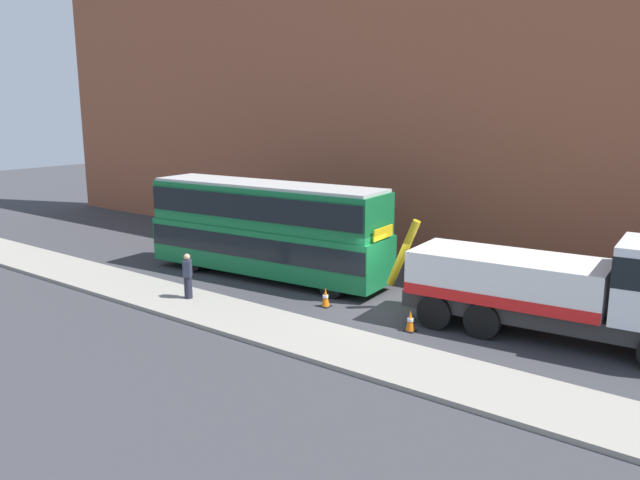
{
  "coord_description": "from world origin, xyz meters",
  "views": [
    {
      "loc": [
        11.3,
        -18.91,
        7.28
      ],
      "look_at": [
        -3.58,
        0.53,
        2.0
      ],
      "focal_mm": 35.46,
      "sensor_mm": 36.0,
      "label": 1
    }
  ],
  "objects_px": {
    "pedestrian_onlooker": "(188,277)",
    "double_decker_bus": "(266,226)",
    "traffic_cone_midway": "(410,321)",
    "traffic_cone_near_bus": "(325,298)",
    "recovery_tow_truck": "(565,287)"
  },
  "relations": [
    {
      "from": "pedestrian_onlooker",
      "to": "double_decker_bus",
      "type": "bearing_deg",
      "value": 55.86
    },
    {
      "from": "pedestrian_onlooker",
      "to": "traffic_cone_midway",
      "type": "relative_size",
      "value": 2.38
    },
    {
      "from": "recovery_tow_truck",
      "to": "double_decker_bus",
      "type": "bearing_deg",
      "value": 175.23
    },
    {
      "from": "traffic_cone_near_bus",
      "to": "traffic_cone_midway",
      "type": "distance_m",
      "value": 3.76
    },
    {
      "from": "recovery_tow_truck",
      "to": "traffic_cone_midway",
      "type": "height_order",
      "value": "recovery_tow_truck"
    },
    {
      "from": "pedestrian_onlooker",
      "to": "traffic_cone_near_bus",
      "type": "relative_size",
      "value": 2.38
    },
    {
      "from": "double_decker_bus",
      "to": "pedestrian_onlooker",
      "type": "xyz_separation_m",
      "value": [
        0.03,
        -4.41,
        -1.25
      ]
    },
    {
      "from": "double_decker_bus",
      "to": "traffic_cone_midway",
      "type": "xyz_separation_m",
      "value": [
        8.19,
        -2.1,
        -1.89
      ]
    },
    {
      "from": "traffic_cone_near_bus",
      "to": "pedestrian_onlooker",
      "type": "bearing_deg",
      "value": -148.9
    },
    {
      "from": "double_decker_bus",
      "to": "pedestrian_onlooker",
      "type": "height_order",
      "value": "double_decker_bus"
    },
    {
      "from": "double_decker_bus",
      "to": "pedestrian_onlooker",
      "type": "relative_size",
      "value": 6.54
    },
    {
      "from": "double_decker_bus",
      "to": "traffic_cone_near_bus",
      "type": "relative_size",
      "value": 15.53
    },
    {
      "from": "recovery_tow_truck",
      "to": "pedestrian_onlooker",
      "type": "xyz_separation_m",
      "value": [
        -12.35,
        -4.45,
        -0.77
      ]
    },
    {
      "from": "pedestrian_onlooker",
      "to": "recovery_tow_truck",
      "type": "bearing_deg",
      "value": -14.66
    },
    {
      "from": "double_decker_bus",
      "to": "traffic_cone_near_bus",
      "type": "xyz_separation_m",
      "value": [
        4.45,
        -1.74,
        -1.89
      ]
    }
  ]
}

